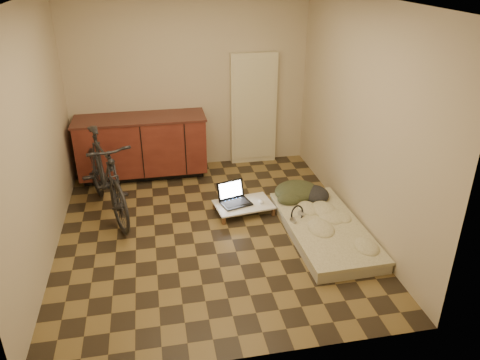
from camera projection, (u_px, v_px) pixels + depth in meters
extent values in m
cube|color=brown|center=(210.00, 230.00, 5.60)|extent=(3.50, 4.00, 0.00)
cube|color=beige|center=(189.00, 82.00, 6.79)|extent=(3.50, 0.00, 2.60)
cube|color=beige|center=(244.00, 222.00, 3.26)|extent=(3.50, 0.00, 2.60)
cube|color=beige|center=(35.00, 139.00, 4.73)|extent=(0.00, 4.00, 2.60)
cube|color=beige|center=(359.00, 117.00, 5.33)|extent=(0.00, 4.00, 2.60)
cube|color=black|center=(145.00, 171.00, 6.98)|extent=(1.70, 0.48, 0.10)
cube|color=#571F18|center=(142.00, 145.00, 6.75)|extent=(1.80, 0.60, 0.78)
cube|color=#4C221B|center=(139.00, 118.00, 6.58)|extent=(1.84, 0.62, 0.03)
cube|color=beige|center=(254.00, 109.00, 7.10)|extent=(0.70, 0.10, 1.70)
imported|color=black|center=(105.00, 171.00, 5.72)|extent=(1.08, 1.88, 1.17)
cube|color=#B9B294|center=(324.00, 231.00, 5.49)|extent=(0.85, 1.74, 0.11)
cube|color=beige|center=(325.00, 225.00, 5.45)|extent=(0.87, 1.76, 0.04)
cube|color=brown|center=(224.00, 221.00, 5.70)|extent=(0.04, 0.04, 0.10)
cube|color=brown|center=(214.00, 205.00, 6.04)|extent=(0.04, 0.04, 0.10)
cube|color=brown|center=(273.00, 212.00, 5.90)|extent=(0.04, 0.04, 0.10)
cube|color=brown|center=(262.00, 198.00, 6.24)|extent=(0.04, 0.04, 0.10)
cube|color=white|center=(244.00, 204.00, 5.94)|extent=(0.77, 0.56, 0.02)
cube|color=black|center=(236.00, 203.00, 5.93)|extent=(0.42, 0.35, 0.02)
cube|color=black|center=(230.00, 189.00, 6.01)|extent=(0.37, 0.17, 0.23)
cube|color=white|center=(230.00, 189.00, 6.01)|extent=(0.31, 0.14, 0.19)
ellipsoid|color=white|center=(261.00, 201.00, 5.96)|extent=(0.07, 0.11, 0.04)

